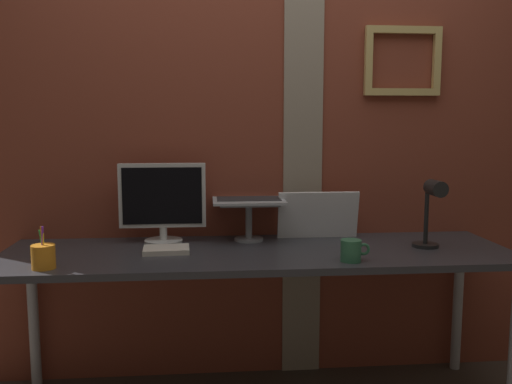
{
  "coord_description": "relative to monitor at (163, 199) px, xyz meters",
  "views": [
    {
      "loc": [
        -0.28,
        -2.3,
        1.3
      ],
      "look_at": [
        -0.05,
        0.16,
        0.98
      ],
      "focal_mm": 38.17,
      "sensor_mm": 36.0,
      "label": 1
    }
  ],
  "objects": [
    {
      "name": "desk_lamp",
      "position": [
        1.21,
        -0.26,
        -0.01
      ],
      "size": [
        0.12,
        0.2,
        0.32
      ],
      "color": "black",
      "rests_on": "desk"
    },
    {
      "name": "laptop",
      "position": [
        0.41,
        0.06,
        0.03
      ],
      "size": [
        0.34,
        0.29,
        0.21
      ],
      "color": "#ADB2B7",
      "rests_on": "laptop_stand"
    },
    {
      "name": "pen_cup",
      "position": [
        -0.43,
        -0.43,
        -0.16
      ],
      "size": [
        0.09,
        0.09,
        0.17
      ],
      "color": "orange",
      "rests_on": "desk"
    },
    {
      "name": "coffee_mug",
      "position": [
        0.8,
        -0.43,
        -0.16
      ],
      "size": [
        0.12,
        0.08,
        0.09
      ],
      "color": "#33724C",
      "rests_on": "desk"
    },
    {
      "name": "monitor",
      "position": [
        0.0,
        0.0,
        0.0
      ],
      "size": [
        0.41,
        0.18,
        0.38
      ],
      "color": "silver",
      "rests_on": "desk"
    },
    {
      "name": "brick_wall_back",
      "position": [
        0.49,
        0.18,
        0.41
      ],
      "size": [
        3.33,
        0.16,
        2.69
      ],
      "color": "brown",
      "rests_on": "ground_plane"
    },
    {
      "name": "desk",
      "position": [
        0.43,
        -0.21,
        -0.27
      ],
      "size": [
        2.27,
        0.65,
        0.73
      ],
      "color": "#333338",
      "rests_on": "ground_plane"
    },
    {
      "name": "paper_clutter_stack",
      "position": [
        0.03,
        -0.21,
        -0.2
      ],
      "size": [
        0.21,
        0.15,
        0.02
      ],
      "primitive_type": "cube",
      "rotation": [
        0.0,
        0.0,
        0.05
      ],
      "color": "silver",
      "rests_on": "desk"
    },
    {
      "name": "laptop_stand",
      "position": [
        0.41,
        0.0,
        -0.08
      ],
      "size": [
        0.28,
        0.22,
        0.19
      ],
      "color": "gray",
      "rests_on": "desk"
    },
    {
      "name": "whiteboard_panel",
      "position": [
        0.75,
        0.02,
        -0.09
      ],
      "size": [
        0.4,
        0.06,
        0.23
      ],
      "primitive_type": "cube",
      "rotation": [
        0.19,
        0.0,
        0.0
      ],
      "color": "white",
      "rests_on": "desk"
    }
  ]
}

